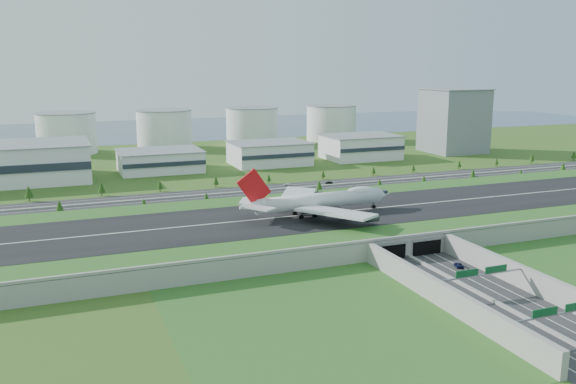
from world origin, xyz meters
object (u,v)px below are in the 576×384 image
object	(u,v)px
fuel_tank_a	(67,133)
car_5	(329,183)
car_2	(459,265)
car_0	(441,285)
car_1	(512,325)
office_tower	(454,121)
car_7	(287,185)
boeing_747	(319,200)
car_6	(474,176)

from	to	relation	value
fuel_tank_a	car_5	xyz separation A→B (m)	(154.86, -208.90, -16.60)
fuel_tank_a	car_2	size ratio (longest dim) A/B	8.53
fuel_tank_a	car_0	distance (m)	410.48
car_2	car_1	bearing A→B (deg)	90.29
car_0	car_1	distance (m)	35.44
office_tower	car_7	xyz separation A→B (m)	(-193.31, -89.50, -26.71)
car_0	car_7	bearing A→B (deg)	88.50
car_2	car_7	bearing A→B (deg)	-67.86
boeing_747	car_6	xyz separation A→B (m)	(156.57, 85.92, -14.03)
office_tower	car_7	bearing A→B (deg)	-155.16
car_1	car_7	bearing A→B (deg)	93.48
car_7	boeing_747	bearing A→B (deg)	1.76
car_2	car_6	world-z (taller)	car_2
car_0	car_6	distance (m)	223.59
car_0	car_6	world-z (taller)	car_0
boeing_747	car_7	world-z (taller)	boeing_747
office_tower	car_5	bearing A→B (deg)	-150.38
car_1	car_5	bearing A→B (deg)	86.24
office_tower	car_6	size ratio (longest dim) A/B	9.49
boeing_747	car_0	distance (m)	84.97
car_6	car_7	size ratio (longest dim) A/B	1.26
car_2	car_6	xyz separation A→B (m)	(126.69, 152.67, -0.01)
boeing_747	car_2	bearing A→B (deg)	-68.99
fuel_tank_a	car_2	bearing A→B (deg)	-70.87
car_0	car_5	size ratio (longest dim) A/B	1.01
fuel_tank_a	boeing_747	bearing A→B (deg)	-71.98
car_0	car_2	world-z (taller)	car_0
fuel_tank_a	car_6	size ratio (longest dim) A/B	8.63
car_2	car_5	xyz separation A→B (m)	(23.64, 169.35, -0.03)
fuel_tank_a	car_1	size ratio (longest dim) A/B	10.43
office_tower	car_1	size ratio (longest dim) A/B	11.47
office_tower	car_6	xyz separation A→B (m)	(-62.09, -110.57, -26.57)
fuel_tank_a	car_0	xyz separation A→B (m)	(111.61, -394.66, -16.56)
boeing_747	car_1	bearing A→B (deg)	-87.99
fuel_tank_a	car_0	world-z (taller)	fuel_tank_a
car_2	fuel_tank_a	bearing A→B (deg)	-50.21
fuel_tank_a	car_5	distance (m)	260.57
office_tower	car_1	world-z (taller)	office_tower
car_1	car_2	bearing A→B (deg)	76.85
boeing_747	car_1	distance (m)	119.91
office_tower	car_7	world-z (taller)	office_tower
office_tower	car_0	world-z (taller)	office_tower
boeing_747	car_6	world-z (taller)	boeing_747
boeing_747	car_0	world-z (taller)	boeing_747
boeing_747	fuel_tank_a	bearing A→B (deg)	104.91
office_tower	car_2	bearing A→B (deg)	-125.65
car_2	car_5	bearing A→B (deg)	-77.29
fuel_tank_a	car_5	world-z (taller)	fuel_tank_a
fuel_tank_a	car_6	xyz separation A→B (m)	(257.91, -225.57, -16.57)
car_0	car_7	size ratio (longest dim) A/B	1.05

